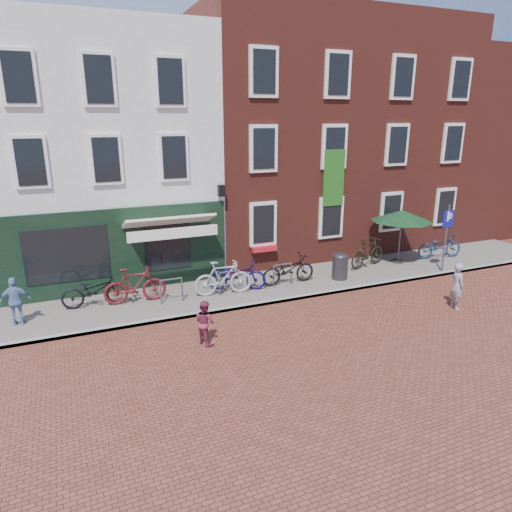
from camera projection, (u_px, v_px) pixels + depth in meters
name	position (u px, v px, depth m)	size (l,w,h in m)	color
ground	(284.00, 302.00, 15.33)	(80.00, 80.00, 0.00)	brown
sidewalk	(291.00, 282.00, 17.01)	(24.00, 3.00, 0.10)	slate
building_stucco	(96.00, 154.00, 18.35)	(8.00, 8.00, 9.00)	silver
building_brick_mid	(258.00, 138.00, 20.79)	(6.00, 8.00, 10.00)	maroon
building_brick_right	(368.00, 135.00, 23.01)	(6.00, 8.00, 10.00)	maroon
filler_right	(465.00, 143.00, 25.56)	(7.00, 8.00, 9.00)	maroon
litter_bin	(340.00, 264.00, 17.11)	(0.58, 0.58, 1.07)	#373639
parking_sign	(447.00, 229.00, 17.60)	(0.50, 0.08, 2.64)	#4C4C4F
parasol	(402.00, 214.00, 18.61)	(2.47, 2.47, 2.30)	#4C4C4F
woman	(457.00, 286.00, 14.66)	(0.55, 0.36, 1.52)	gray
boy	(205.00, 322.00, 12.40)	(0.60, 0.47, 1.24)	maroon
cafe_person	(16.00, 301.00, 13.27)	(0.85, 0.35, 1.45)	#6686B2
bicycle_0	(95.00, 290.00, 14.62)	(0.71, 2.04, 1.07)	black
bicycle_1	(135.00, 285.00, 14.89)	(0.56, 1.98, 1.19)	maroon
bicycle_2	(237.00, 275.00, 16.04)	(0.71, 2.04, 1.07)	#0F074E
bicycle_3	(223.00, 278.00, 15.58)	(0.56, 1.98, 1.19)	#AEAFB1
bicycle_4	(288.00, 269.00, 16.61)	(0.71, 2.04, 1.07)	black
bicycle_5	(368.00, 253.00, 18.46)	(0.56, 1.98, 1.19)	black
bicycle_6	(439.00, 246.00, 19.63)	(0.71, 2.04, 1.07)	navy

